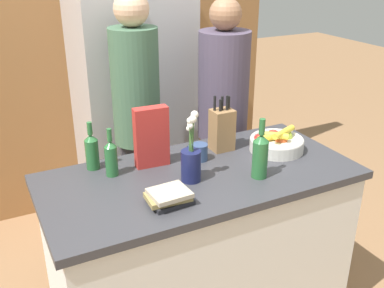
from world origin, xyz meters
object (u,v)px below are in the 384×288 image
Objects in this scene: knife_block at (222,129)px; person_at_sink at (137,117)px; bottle_vinegar at (260,155)px; bottle_wine at (92,151)px; flower_vase at (191,160)px; bottle_oil at (111,157)px; book_stack at (169,197)px; cereal_box at (151,137)px; fruit_bowl at (276,142)px; person_in_blue at (223,115)px; coffee_mug at (199,152)px; refrigerator at (133,87)px.

knife_block is 0.18× the size of person_at_sink.
bottle_vinegar is 0.82m from bottle_wine.
flower_vase is 0.39m from bottle_oil.
book_stack is at bearing -141.28° from knife_block.
bottle_wine is 0.57m from person_at_sink.
knife_block is 1.55× the size of book_stack.
cereal_box is at bearing 139.55° from bottle_vinegar.
fruit_bowl is 0.17× the size of person_in_blue.
fruit_bowl is 1.18× the size of bottle_wine.
person_in_blue reaches higher than fruit_bowl.
knife_block is at bearing 20.19° from coffee_mug.
person_at_sink reaches higher than person_in_blue.
bottle_wine is 0.14× the size of person_at_sink.
coffee_mug is at bearing 52.83° from flower_vase.
bottle_oil is (-0.50, -1.07, 0.00)m from refrigerator.
knife_block is at bearing 89.70° from bottle_vinegar.
knife_block is at bearing -82.80° from refrigerator.
bottle_wine is at bearing 172.78° from knife_block.
refrigerator reaches higher than bottle_vinegar.
cereal_box is (-0.67, 0.13, 0.11)m from fruit_bowl.
book_stack is at bearing -140.72° from flower_vase.
bottle_oil is 0.71m from bottle_vinegar.
fruit_bowl is 0.86m from person_at_sink.
knife_block is 0.70m from bottle_wine.
coffee_mug is 0.63m from person_in_blue.
flower_vase reaches higher than bottle_oil.
bottle_vinegar is (0.63, -0.34, 0.02)m from bottle_oil.
flower_vase is 1.76× the size of book_stack.
cereal_box reaches higher than bottle_oil.
person_in_blue reaches higher than coffee_mug.
knife_block is at bearing -45.45° from person_at_sink.
refrigerator reaches higher than book_stack.
flower_vase reaches higher than bottle_wine.
bottle_oil is at bearing -60.92° from bottle_wine.
coffee_mug is at bearing -4.71° from bottle_oil.
knife_block is (0.13, -1.05, 0.03)m from refrigerator.
bottle_vinegar is (0.13, -1.41, 0.02)m from refrigerator.
refrigerator reaches higher than flower_vase.
person_in_blue is (0.88, 0.44, -0.07)m from bottle_oil.
coffee_mug is (-0.17, -0.06, -0.07)m from knife_block.
book_stack is at bearing -69.18° from bottle_oil.
knife_block is at bearing 2.33° from bottle_oil.
refrigerator is at bearing 86.37° from person_at_sink.
bottle_vinegar is at bearing -90.30° from knife_block.
bottle_vinegar is 1.21× the size of bottle_wine.
person_in_blue is (0.42, 0.47, -0.02)m from coffee_mug.
refrigerator reaches higher than knife_block.
person_at_sink reaches higher than bottle_oil.
fruit_bowl is at bearing -76.19° from person_in_blue.
flower_vase is 1.17× the size of bottle_vinegar.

